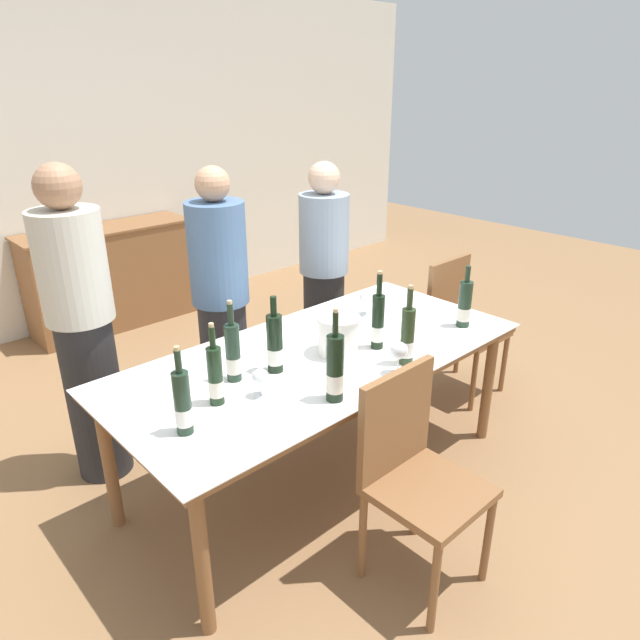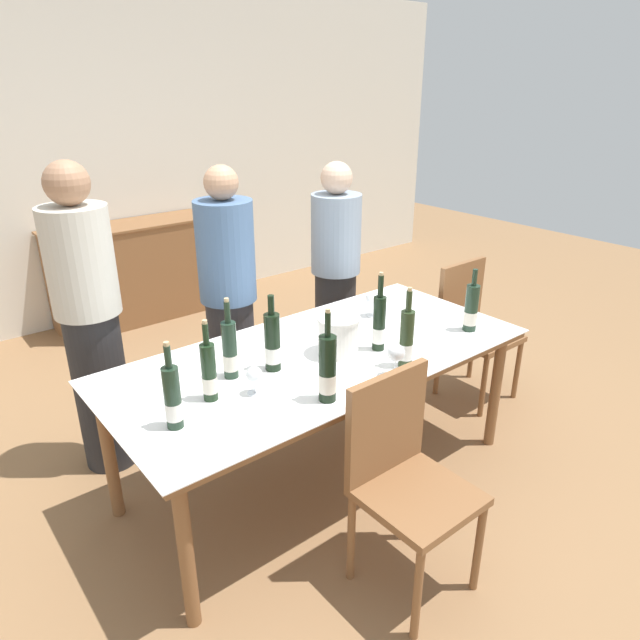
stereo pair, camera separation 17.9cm
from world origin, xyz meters
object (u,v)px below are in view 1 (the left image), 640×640
(wine_bottle_1, at_px, (407,337))
(wine_glass_2, at_px, (260,378))
(wine_bottle_0, at_px, (378,322))
(wine_bottle_3, at_px, (275,345))
(wine_bottle_2, at_px, (233,354))
(wine_bottle_7, at_px, (335,370))
(sideboard_cabinet, at_px, (112,277))
(wine_glass_0, at_px, (366,298))
(wine_bottle_4, at_px, (465,305))
(wine_bottle_6, at_px, (215,377))
(wine_glass_1, at_px, (399,351))
(person_host, at_px, (83,331))
(person_guest_left, at_px, (221,305))
(ice_bucket, at_px, (338,334))
(chair_near_front, at_px, (413,466))
(person_guest_right, at_px, (324,277))
(dining_table, at_px, (320,364))
(chair_right_end, at_px, (459,318))
(wine_bottle_5, at_px, (183,404))

(wine_bottle_1, bearing_deg, wine_glass_2, 161.75)
(wine_bottle_0, height_order, wine_bottle_3, wine_bottle_0)
(wine_bottle_2, bearing_deg, wine_bottle_7, -63.99)
(sideboard_cabinet, bearing_deg, wine_glass_0, -80.84)
(wine_bottle_4, distance_m, wine_glass_0, 0.55)
(wine_bottle_6, bearing_deg, wine_bottle_3, 9.13)
(wine_bottle_6, bearing_deg, wine_bottle_1, -19.63)
(sideboard_cabinet, xyz_separation_m, wine_bottle_6, (-0.76, -2.81, 0.43))
(wine_glass_1, bearing_deg, wine_bottle_4, 9.24)
(wine_glass_1, bearing_deg, wine_bottle_7, 174.91)
(wine_bottle_2, xyz_separation_m, wine_glass_2, (-0.00, -0.20, -0.04))
(person_host, height_order, person_guest_left, person_host)
(ice_bucket, xyz_separation_m, chair_near_front, (-0.22, -0.67, -0.30))
(person_guest_right, bearing_deg, wine_glass_2, -143.28)
(wine_bottle_6, distance_m, wine_glass_2, 0.19)
(sideboard_cabinet, distance_m, wine_glass_0, 2.63)
(sideboard_cabinet, bearing_deg, person_host, -116.57)
(wine_bottle_1, height_order, wine_bottle_3, wine_bottle_1)
(wine_bottle_1, bearing_deg, person_guest_left, 103.79)
(dining_table, height_order, wine_bottle_7, wine_bottle_7)
(sideboard_cabinet, bearing_deg, chair_right_end, -65.25)
(dining_table, bearing_deg, wine_glass_1, -73.19)
(ice_bucket, height_order, wine_glass_0, ice_bucket)
(wine_bottle_3, height_order, wine_glass_0, wine_bottle_3)
(wine_bottle_0, height_order, chair_near_front, wine_bottle_0)
(wine_bottle_6, xyz_separation_m, person_guest_left, (0.59, 0.84, -0.08))
(wine_bottle_3, bearing_deg, wine_bottle_7, -86.87)
(wine_bottle_0, relative_size, person_guest_right, 0.27)
(wine_bottle_4, xyz_separation_m, wine_bottle_5, (-1.66, 0.14, 0.00))
(wine_bottle_1, height_order, person_guest_right, person_guest_right)
(dining_table, distance_m, ice_bucket, 0.19)
(wine_bottle_5, bearing_deg, person_host, 88.88)
(sideboard_cabinet, relative_size, person_guest_right, 0.92)
(sideboard_cabinet, distance_m, person_guest_right, 2.09)
(chair_right_end, bearing_deg, wine_bottle_0, -168.08)
(wine_bottle_5, height_order, person_guest_right, person_guest_right)
(wine_bottle_6, relative_size, wine_glass_2, 2.85)
(wine_glass_2, xyz_separation_m, chair_right_end, (1.82, 0.21, -0.31))
(dining_table, bearing_deg, wine_bottle_3, 178.05)
(wine_bottle_7, bearing_deg, wine_bottle_3, 93.13)
(wine_bottle_0, height_order, wine_glass_2, wine_bottle_0)
(dining_table, bearing_deg, wine_glass_2, -164.61)
(wine_bottle_0, distance_m, wine_bottle_6, 0.90)
(wine_bottle_0, relative_size, wine_bottle_7, 0.98)
(dining_table, distance_m, wine_bottle_7, 0.49)
(wine_bottle_1, relative_size, wine_glass_0, 2.70)
(wine_bottle_5, distance_m, person_guest_right, 1.89)
(wine_glass_2, distance_m, person_host, 1.04)
(dining_table, height_order, wine_bottle_1, wine_bottle_1)
(wine_bottle_1, relative_size, wine_bottle_5, 1.08)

